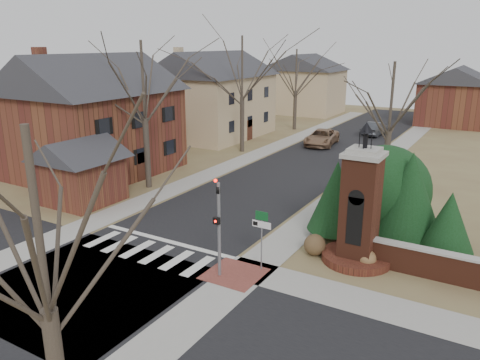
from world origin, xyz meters
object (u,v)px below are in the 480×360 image
Objects in this scene: traffic_signal_pole at (219,220)px; brick_gate_monument at (360,217)px; pickup_truck at (322,137)px; distant_car at (375,129)px; sign_post at (261,229)px.

brick_gate_monument is at bearing 43.24° from traffic_signal_pole.
pickup_truck is 1.23× the size of distant_car.
sign_post is (1.29, 1.41, -0.64)m from traffic_signal_pole.
sign_post is 0.62× the size of distant_car.
sign_post is at bearing 101.02° from distant_car.
pickup_truck is 8.40m from distant_car.
brick_gate_monument is 1.18× the size of pickup_truck.
brick_gate_monument is at bearing -72.18° from pickup_truck.
pickup_truck is at bearing 71.93° from distant_car.
traffic_signal_pole is at bearing 98.69° from distant_car.
distant_car is (-3.99, 34.06, -1.21)m from sign_post.
brick_gate_monument is (3.41, 3.01, 0.22)m from sign_post.
pickup_truck is at bearing 114.47° from brick_gate_monument.
pickup_truck reaches higher than distant_car.
sign_post is 27.29m from pickup_truck.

